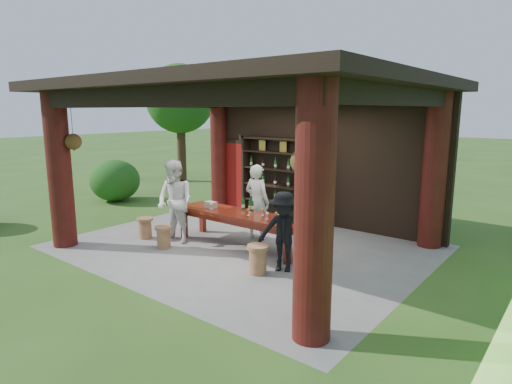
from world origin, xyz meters
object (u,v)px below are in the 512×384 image
Objects in this scene: tasting_table at (240,218)px; stool_far_left at (145,227)px; guest_man at (283,232)px; stool_near_right at (258,259)px; wine_shelf at (282,179)px; stool_near_left at (164,237)px; host at (257,202)px; guest_woman at (175,202)px; napkin_basket at (211,205)px.

stool_far_left is (-2.10, -0.94, -0.37)m from tasting_table.
guest_man is at bearing 5.05° from stool_far_left.
stool_far_left is at bearing 178.54° from stool_near_right.
tasting_table is at bearing -75.32° from wine_shelf.
tasting_table reaches higher than stool_near_left.
host is at bearing 128.82° from stool_near_right.
guest_woman is 1.25× the size of guest_man.
stool_near_left is at bearing 167.03° from guest_man.
tasting_table reaches higher than stool_far_left.
stool_near_right reaches higher than stool_near_left.
stool_far_left is 0.26× the size of guest_woman.
stool_near_left is 0.99× the size of stool_far_left.
guest_woman reaches higher than tasting_table.
guest_woman is at bearing 172.33° from stool_near_right.
stool_far_left is at bearing -155.94° from tasting_table.
wine_shelf reaches higher than napkin_basket.
host reaches higher than guest_man.
host reaches higher than stool_far_left.
guest_man is at bearing 139.62° from host.
stool_near_right is 2.73m from guest_woman.
stool_near_right is at bearing 2.57° from stool_near_left.
guest_woman is (-1.32, -0.67, 0.30)m from tasting_table.
napkin_basket is (-0.83, -0.05, 0.19)m from tasting_table.
stool_far_left is 0.28× the size of host.
stool_far_left is at bearing 167.55° from stool_near_left.
stool_near_right is 0.31× the size of host.
stool_far_left is at bearing -164.28° from guest_woman.
stool_near_right is 0.68m from guest_man.
tasting_table is 1.70m from guest_man.
napkin_basket is at bearing 71.35° from stool_near_left.
wine_shelf is 4.11m from stool_near_right.
tasting_table is 5.92× the size of stool_near_right.
stool_far_left is 3.72m from guest_man.
stool_near_left is at bearing -136.50° from tasting_table.
wine_shelf is at bearing 81.51° from stool_near_left.
guest_woman is 2.91m from guest_man.
stool_near_right is (2.50, 0.11, 0.03)m from stool_near_left.
wine_shelf is 3.77m from stool_near_left.
guest_man is at bearing 10.69° from stool_near_left.
guest_man reaches higher than napkin_basket.
guest_woman is at bearing 44.01° from host.
tasting_table is 2.33m from stool_far_left.
wine_shelf is at bearing 104.68° from tasting_table.
wine_shelf is at bearing 67.20° from stool_far_left.
host is at bearing -71.82° from wine_shelf.
stool_near_right is (1.31, -1.02, -0.35)m from tasting_table.
tasting_table is 2.11× the size of guest_man.
guest_woman reaches higher than stool_near_left.
host is (0.60, -1.83, -0.25)m from wine_shelf.
stool_near_left is 1.85× the size of napkin_basket.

